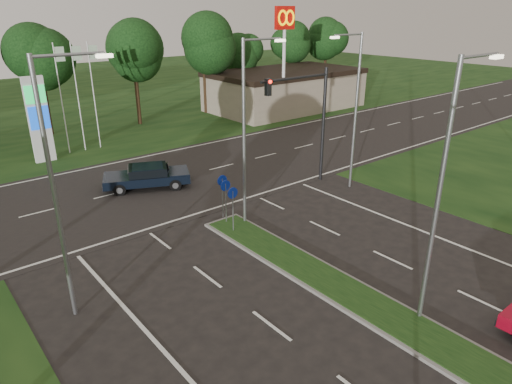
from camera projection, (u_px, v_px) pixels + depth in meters
verge_far at (24, 107)px, 50.83m from camera, size 160.00×50.00×0.02m
cross_road at (156, 183)px, 28.57m from camera, size 160.00×12.00×0.02m
median_kerb at (461, 359)px, 14.19m from camera, size 2.00×26.00×0.12m
commercial_building at (285, 90)px, 49.36m from camera, size 16.00×9.00×4.00m
streetlight_median_near at (444, 183)px, 14.34m from camera, size 2.53×0.22×9.00m
streetlight_median_far at (247, 125)px, 21.52m from camera, size 2.53×0.22×9.00m
streetlight_left_far at (58, 180)px, 14.62m from camera, size 2.53×0.22×9.00m
streetlight_right_far at (354, 105)px, 26.10m from camera, size 2.53×0.22×9.00m
traffic_signal at (309, 110)px, 26.74m from camera, size 5.10×0.42×7.00m
median_signs at (227, 194)px, 22.48m from camera, size 1.16×1.76×2.38m
gas_pylon at (42, 117)px, 31.65m from camera, size 5.80×1.26×8.00m
mcdonalds_sign at (285, 34)px, 41.88m from camera, size 2.20×0.47×10.40m
treeline_far at (59, 52)px, 37.51m from camera, size 6.00×6.00×9.90m
navy_sedan at (147, 176)px, 27.66m from camera, size 5.44×3.99×1.39m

